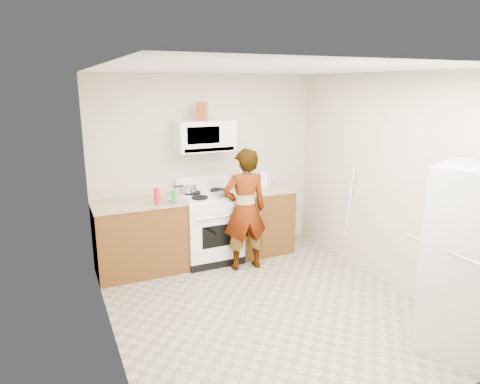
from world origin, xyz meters
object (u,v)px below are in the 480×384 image
person (245,210)px  kettle (263,180)px  fridge (473,262)px  gas_range (210,226)px  saucepan (189,188)px  microwave (204,136)px

person → kettle: (0.53, 0.53, 0.24)m
fridge → gas_range: bearing=91.1°
person → fridge: bearing=119.2°
kettle → saucepan: bearing=159.8°
gas_range → fridge: fridge is taller
fridge → saucepan: bearing=93.3°
fridge → saucepan: fridge is taller
fridge → person: bearing=88.9°
microwave → kettle: 1.08m
fridge → saucepan: (-1.61, 3.04, 0.16)m
gas_range → person: 0.63m
gas_range → kettle: kettle is taller
gas_range → kettle: 1.02m
kettle → person: bearing=-151.7°
person → kettle: 0.79m
microwave → saucepan: size_ratio=3.80×
gas_range → kettle: size_ratio=5.76×
kettle → saucepan: (-1.08, 0.07, -0.02)m
fridge → saucepan: 3.44m
microwave → person: bearing=-60.4°
fridge → microwave: bearing=90.1°
gas_range → saucepan: gas_range is taller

